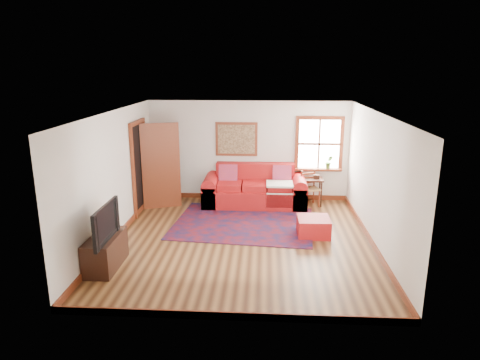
# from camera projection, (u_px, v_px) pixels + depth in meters

# --- Properties ---
(ground) EXTENTS (5.50, 5.50, 0.00)m
(ground) POSITION_uv_depth(u_px,v_px,m) (242.00, 240.00, 8.42)
(ground) COLOR #412411
(ground) RESTS_ON ground
(room_envelope) EXTENTS (5.04, 5.54, 2.52)m
(room_envelope) POSITION_uv_depth(u_px,v_px,m) (243.00, 158.00, 8.01)
(room_envelope) COLOR silver
(room_envelope) RESTS_ON ground
(window) EXTENTS (1.18, 0.20, 1.38)m
(window) POSITION_uv_depth(u_px,v_px,m) (320.00, 150.00, 10.59)
(window) COLOR white
(window) RESTS_ON ground
(doorway) EXTENTS (0.89, 1.08, 2.14)m
(doorway) POSITION_uv_depth(u_px,v_px,m) (153.00, 165.00, 9.99)
(doorway) COLOR black
(doorway) RESTS_ON ground
(framed_artwork) EXTENTS (1.05, 0.07, 0.85)m
(framed_artwork) POSITION_uv_depth(u_px,v_px,m) (236.00, 139.00, 10.65)
(framed_artwork) COLOR maroon
(framed_artwork) RESTS_ON ground
(persian_rug) EXTENTS (3.15, 2.61, 0.02)m
(persian_rug) POSITION_uv_depth(u_px,v_px,m) (244.00, 223.00, 9.32)
(persian_rug) COLOR maroon
(persian_rug) RESTS_ON ground
(red_leather_sofa) EXTENTS (2.50, 1.03, 0.98)m
(red_leather_sofa) POSITION_uv_depth(u_px,v_px,m) (255.00, 192.00, 10.51)
(red_leather_sofa) COLOR #AD1617
(red_leather_sofa) RESTS_ON ground
(red_ottoman) EXTENTS (0.64, 0.64, 0.36)m
(red_ottoman) POSITION_uv_depth(u_px,v_px,m) (313.00, 227.00, 8.63)
(red_ottoman) COLOR #AD1617
(red_ottoman) RESTS_ON ground
(side_table) EXTENTS (0.55, 0.41, 0.66)m
(side_table) POSITION_uv_depth(u_px,v_px,m) (311.00, 183.00, 10.43)
(side_table) COLOR #321910
(side_table) RESTS_ON ground
(ladder_back_chair) EXTENTS (0.50, 0.49, 0.85)m
(ladder_back_chair) POSITION_uv_depth(u_px,v_px,m) (309.00, 187.00, 10.43)
(ladder_back_chair) COLOR tan
(ladder_back_chair) RESTS_ON ground
(media_cabinet) EXTENTS (0.46, 1.02, 0.56)m
(media_cabinet) POSITION_uv_depth(u_px,v_px,m) (105.00, 252.00, 7.23)
(media_cabinet) COLOR #321910
(media_cabinet) RESTS_ON ground
(television) EXTENTS (0.14, 1.06, 0.61)m
(television) POSITION_uv_depth(u_px,v_px,m) (100.00, 223.00, 6.91)
(television) COLOR black
(television) RESTS_ON media_cabinet
(candle_hurricane) EXTENTS (0.12, 0.12, 0.18)m
(candle_hurricane) POSITION_uv_depth(u_px,v_px,m) (114.00, 224.00, 7.50)
(candle_hurricane) COLOR silver
(candle_hurricane) RESTS_ON media_cabinet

